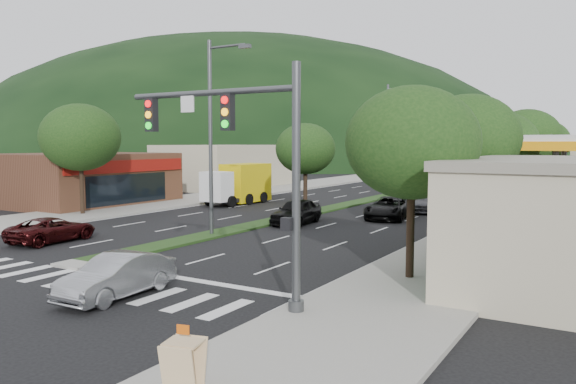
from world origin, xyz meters
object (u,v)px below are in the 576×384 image
Objects in this scene: tree_r_b at (468,138)px; motorhome at (457,178)px; traffic_signal at (248,149)px; streetlight_mid at (389,134)px; tree_med_near at (305,149)px; tree_r_c at (501,144)px; tree_l_a at (80,137)px; suv_maroon at (52,229)px; box_truck at (240,185)px; tree_r_d at (526,138)px; tree_r_e at (543,142)px; car_queue_b at (429,202)px; a_frame_sign at (184,364)px; car_queue_d at (389,208)px; tree_r_a at (412,143)px; car_queue_a at (297,211)px; streetlight_near at (214,128)px; car_queue_c at (435,196)px; tree_med_far at (425,141)px; sedan_silver at (117,276)px.

tree_r_b is 24.86m from motorhome.
traffic_signal is 1.01× the size of tree_r_b.
tree_med_near is at bearing -90.78° from streetlight_mid.
streetlight_mid is at bearing 132.22° from tree_r_c.
streetlight_mid is at bearing 61.08° from tree_l_a.
suv_maroon is 18.95m from box_truck.
tree_med_near is at bearing -135.00° from tree_r_d.
tree_r_c is 1.08× the size of tree_med_near.
tree_r_b is at bearing -90.00° from tree_r_e.
tree_r_c is at bearing -43.87° from car_queue_b.
a_frame_sign is (-0.46, -37.21, -4.38)m from tree_r_d.
car_queue_d is 3.43× the size of a_frame_sign.
motorhome is (-6.40, 31.79, -3.11)m from tree_r_a.
box_truck is (4.66, 11.37, -3.69)m from tree_l_a.
tree_r_e reaches higher than box_truck.
tree_r_c reaches higher than car_queue_a.
tree_r_a is at bearing -90.00° from tree_r_c.
box_truck is at bearing 121.05° from streetlight_near.
car_queue_c is 2.75× the size of a_frame_sign.
tree_r_b is 18.61m from car_queue_c.
tree_r_d reaches higher than car_queue_b.
tree_r_b reaches higher than motorhome.
traffic_signal is 0.98× the size of tree_r_d.
streetlight_mid is 6.81× the size of a_frame_sign.
tree_r_d is at bearing 84.62° from traffic_signal.
streetlight_near is at bearing -161.27° from tree_r_b.
tree_med_near is (-12.00, 6.00, -0.61)m from tree_r_b.
car_queue_b is 0.71× the size of box_truck.
streetlight_mid is 14.73m from box_truck.
car_queue_c is (-6.39, 24.93, -4.16)m from tree_r_a.
car_queue_c is at bearing 125.61° from tree_r_c.
suv_maroon is at bearing -151.75° from tree_r_b.
tree_med_near reaches higher than a_frame_sign.
sedan_silver is at bearing -84.10° from tree_med_far.
tree_r_b is 22.23m from box_truck.
sedan_silver is at bearing -66.66° from streetlight_near.
streetlight_near is 16.13m from box_truck.
streetlight_mid is 31.36m from suv_maroon.
tree_r_c is at bearing 69.50° from sedan_silver.
tree_med_near is 1.47× the size of sedan_silver.
traffic_signal reaches higher than suv_maroon.
tree_r_a is 0.96× the size of tree_med_far.
car_queue_d is at bearing 113.31° from tree_r_a.
suv_maroon is at bearing -97.62° from tree_med_far.
streetlight_mid is at bearing 90.00° from streetlight_near.
tree_med_far is 1.72× the size of car_queue_c.
car_queue_a is 6.33m from car_queue_d.
tree_r_a is 36.00m from tree_r_e.
tree_r_e is at bearing -134.50° from box_truck.
tree_r_e is 28.35m from car_queue_a.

